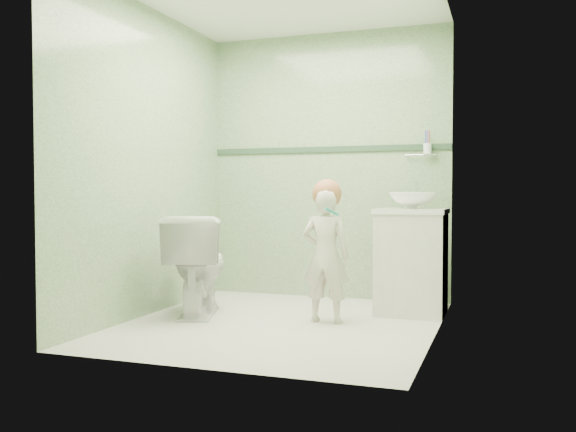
% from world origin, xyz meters
% --- Properties ---
extents(ground, '(2.50, 2.50, 0.00)m').
position_xyz_m(ground, '(0.00, 0.00, 0.00)').
color(ground, silver).
rests_on(ground, ground).
extents(room_shell, '(2.50, 2.54, 2.40)m').
position_xyz_m(room_shell, '(0.00, 0.00, 1.20)').
color(room_shell, gray).
rests_on(room_shell, ground).
extents(trim_stripe, '(2.20, 0.02, 0.05)m').
position_xyz_m(trim_stripe, '(0.00, 1.24, 1.35)').
color(trim_stripe, '#2E4A34').
rests_on(trim_stripe, room_shell).
extents(vanity, '(0.52, 0.50, 0.80)m').
position_xyz_m(vanity, '(0.84, 0.70, 0.40)').
color(vanity, white).
rests_on(vanity, ground).
extents(counter, '(0.54, 0.52, 0.04)m').
position_xyz_m(counter, '(0.84, 0.70, 0.81)').
color(counter, white).
rests_on(counter, vanity).
extents(basin, '(0.37, 0.37, 0.13)m').
position_xyz_m(basin, '(0.84, 0.70, 0.89)').
color(basin, white).
rests_on(basin, counter).
extents(faucet, '(0.03, 0.13, 0.18)m').
position_xyz_m(faucet, '(0.84, 0.89, 0.97)').
color(faucet, silver).
rests_on(faucet, counter).
extents(cup_holder, '(0.26, 0.07, 0.21)m').
position_xyz_m(cup_holder, '(0.89, 1.18, 1.33)').
color(cup_holder, silver).
rests_on(cup_holder, room_shell).
extents(toilet, '(0.65, 0.86, 0.78)m').
position_xyz_m(toilet, '(-0.74, 0.11, 0.39)').
color(toilet, white).
rests_on(toilet, ground).
extents(toddler, '(0.36, 0.24, 0.98)m').
position_xyz_m(toddler, '(0.29, 0.16, 0.49)').
color(toddler, beige).
rests_on(toddler, ground).
extents(hair_cap, '(0.22, 0.22, 0.22)m').
position_xyz_m(hair_cap, '(0.29, 0.18, 0.94)').
color(hair_cap, '#AC663F').
rests_on(hair_cap, toddler).
extents(teal_toothbrush, '(0.11, 0.13, 0.08)m').
position_xyz_m(teal_toothbrush, '(0.36, 0.03, 0.82)').
color(teal_toothbrush, teal).
rests_on(teal_toothbrush, toddler).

